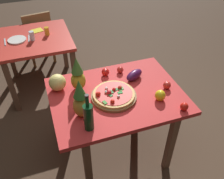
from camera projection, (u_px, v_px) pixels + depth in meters
name	position (u px, v px, depth m)	size (l,w,h in m)	color
ground_plane	(116.00, 147.00, 2.70)	(10.00, 10.00, 0.00)	#4C3828
display_table	(117.00, 102.00, 2.26)	(1.19, 0.89, 0.77)	brown
background_table	(37.00, 46.00, 3.11)	(0.87, 0.87, 0.77)	brown
dining_chair	(38.00, 35.00, 3.71)	(0.46, 0.46, 0.85)	brown
pizza_board	(114.00, 96.00, 2.16)	(0.40, 0.40, 0.03)	brown
pizza	(113.00, 94.00, 2.14)	(0.37, 0.37, 0.06)	#E5B267
wine_bottle	(88.00, 117.00, 1.81)	(0.08, 0.08, 0.34)	#0D3619
pineapple_left	(78.00, 75.00, 2.17)	(0.13, 0.13, 0.33)	#AF9325
pineapple_right	(81.00, 100.00, 1.90)	(0.13, 0.13, 0.36)	#B08030
melon	(57.00, 82.00, 2.20)	(0.16, 0.16, 0.16)	#DBCA6E
bell_pepper	(160.00, 95.00, 2.11)	(0.09, 0.09, 0.10)	yellow
eggplant	(134.00, 75.00, 2.35)	(0.20, 0.09, 0.09)	#40133F
tomato_by_bottle	(184.00, 107.00, 2.02)	(0.07, 0.07, 0.07)	red
tomato_at_corner	(105.00, 72.00, 2.40)	(0.08, 0.08, 0.08)	red
tomato_beside_pepper	(167.00, 85.00, 2.24)	(0.07, 0.07, 0.07)	red
tomato_near_board	(120.00, 70.00, 2.44)	(0.07, 0.07, 0.07)	red
drinking_glass_juice	(47.00, 31.00, 3.06)	(0.06, 0.06, 0.10)	gold
drinking_glass_water	(32.00, 36.00, 2.95)	(0.06, 0.06, 0.11)	silver
dinner_plate	(17.00, 40.00, 2.97)	(0.22, 0.22, 0.02)	white
fork_utensil	(5.00, 42.00, 2.94)	(0.02, 0.18, 0.01)	silver
knife_utensil	(29.00, 38.00, 3.01)	(0.02, 0.18, 0.01)	silver
napkin_folded	(37.00, 31.00, 3.17)	(0.14, 0.12, 0.01)	yellow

